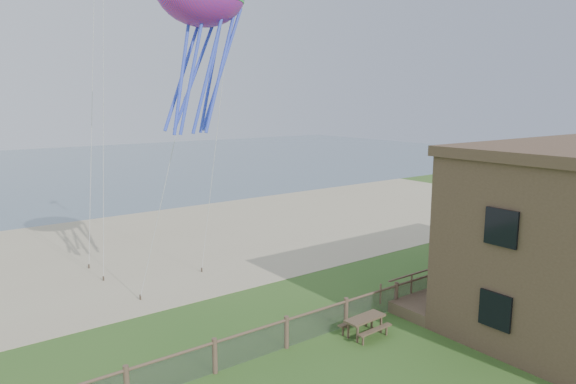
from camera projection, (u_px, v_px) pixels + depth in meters
The scene contains 6 objects.
sand_beach at pixel (133, 250), 31.73m from camera, with size 72.00×20.00×0.02m, color tan.
ocean at pixel (11, 172), 66.47m from camera, with size 160.00×68.00×0.02m, color slate.
chainlink_fence at pixel (286, 334), 19.00m from camera, with size 36.20×0.20×1.25m, color brown, non-canonical shape.
motel_deck at pixel (505, 278), 25.91m from camera, with size 15.00×2.00×0.50m, color brown.
picnic_table at pixel (365, 327), 20.05m from camera, with size 1.72×1.30×0.73m, color brown, non-canonical shape.
octopus_kite at pixel (202, 40), 20.50m from camera, with size 3.70×2.61×7.61m, color #E2234E, non-canonical shape.
Camera 1 is at (-10.58, -8.30, 9.06)m, focal length 32.00 mm.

